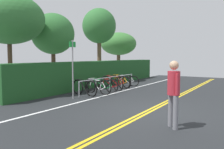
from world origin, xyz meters
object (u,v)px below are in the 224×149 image
at_px(bicycle_3, 110,84).
at_px(pedestrian, 174,89).
at_px(bicycle_1, 97,86).
at_px(sign_post_near, 73,64).
at_px(bicycle_6, 127,81).
at_px(bicycle_2, 102,85).
at_px(tree_mid, 53,34).
at_px(bicycle_4, 115,82).
at_px(tree_near_left, 9,19).
at_px(tree_extra, 119,44).
at_px(tree_far_right, 99,26).
at_px(bicycle_0, 84,88).
at_px(bicycle_5, 121,81).
at_px(bike_rack, 110,80).

relative_size(bicycle_3, pedestrian, 0.99).
bearing_deg(bicycle_1, sign_post_near, 176.20).
relative_size(bicycle_3, bicycle_6, 1.06).
distance_m(bicycle_2, tree_mid, 4.28).
xyz_separation_m(bicycle_4, tree_near_left, (-4.62, 3.14, 3.26)).
distance_m(bicycle_3, tree_near_left, 6.07).
height_order(bicycle_4, tree_extra, tree_extra).
bearing_deg(tree_mid, bicycle_6, -43.77).
bearing_deg(bicycle_2, bicycle_6, 2.33).
bearing_deg(tree_far_right, bicycle_2, -143.20).
relative_size(bicycle_0, pedestrian, 0.98).
bearing_deg(bicycle_2, bicycle_4, 4.49).
distance_m(pedestrian, tree_extra, 15.33).
bearing_deg(tree_near_left, pedestrian, -97.19).
bearing_deg(tree_far_right, bicycle_0, -151.92).
bearing_deg(bicycle_5, tree_mid, 129.18).
bearing_deg(tree_near_left, bicycle_4, -34.21).
bearing_deg(bicycle_0, bicycle_3, -3.44).
bearing_deg(tree_mid, tree_near_left, 179.28).
relative_size(bicycle_4, sign_post_near, 0.70).
height_order(bicycle_2, sign_post_near, sign_post_near).
relative_size(bicycle_3, tree_far_right, 0.33).
bearing_deg(bicycle_2, tree_mid, 95.64).
height_order(pedestrian, tree_mid, tree_mid).
bearing_deg(bicycle_3, bicycle_1, -174.78).
distance_m(bicycle_0, sign_post_near, 1.53).
relative_size(bicycle_2, pedestrian, 1.00).
bearing_deg(pedestrian, bicycle_5, 39.43).
xyz_separation_m(bicycle_4, tree_extra, (6.68, 3.68, 2.60)).
relative_size(bicycle_1, tree_far_right, 0.33).
height_order(bicycle_6, tree_far_right, tree_far_right).
xyz_separation_m(bicycle_2, tree_far_right, (3.92, 2.93, 3.67)).
bearing_deg(pedestrian, tree_mid, 65.15).
bearing_deg(bicycle_4, pedestrian, -137.53).
height_order(bicycle_5, tree_near_left, tree_near_left).
bearing_deg(bicycle_2, tree_extra, 24.91).
xyz_separation_m(bike_rack, tree_mid, (-1.09, 3.20, 2.60)).
relative_size(bike_rack, bicycle_6, 3.25).
xyz_separation_m(sign_post_near, tree_near_left, (-0.79, 3.28, 2.11)).
height_order(bicycle_3, sign_post_near, sign_post_near).
relative_size(bicycle_4, tree_near_left, 0.37).
distance_m(pedestrian, tree_far_right, 11.76).
bearing_deg(bicycle_6, sign_post_near, -178.52).
relative_size(bicycle_5, sign_post_near, 0.68).
height_order(bicycle_3, tree_near_left, tree_near_left).
bearing_deg(bicycle_5, pedestrian, -140.57).
height_order(bicycle_1, pedestrian, pedestrian).
distance_m(bicycle_5, sign_post_near, 4.66).
height_order(bicycle_3, bicycle_6, bicycle_6).
distance_m(tree_near_left, tree_extra, 11.33).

